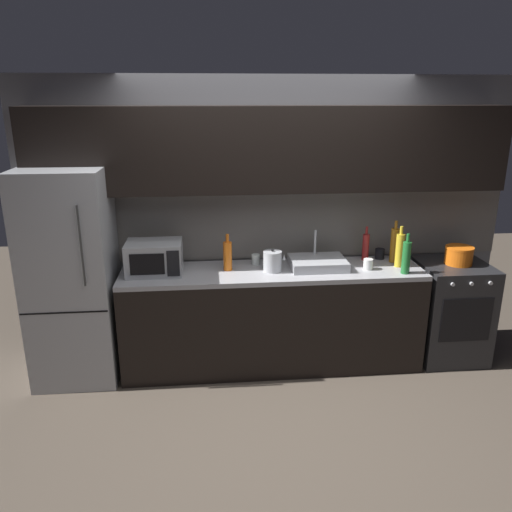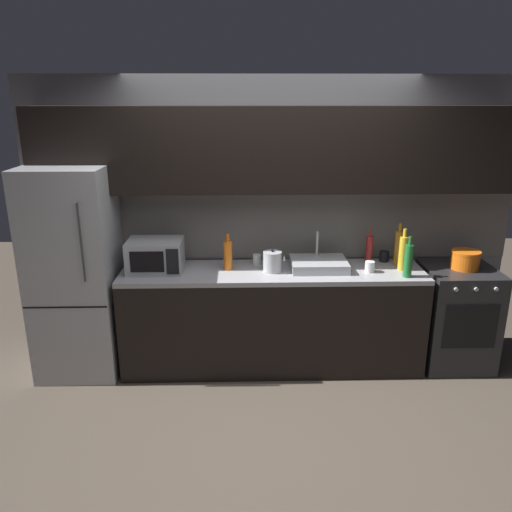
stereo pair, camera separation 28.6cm
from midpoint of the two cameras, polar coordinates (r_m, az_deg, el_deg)
ground_plane at (r=3.96m, az=4.73°, el=-18.46°), size 10.00×10.00×0.00m
back_wall at (r=4.46m, az=3.60°, el=7.53°), size 4.33×0.44×2.50m
counter_run at (r=4.51m, az=3.66°, el=-7.04°), size 2.59×0.60×0.90m
refrigerator at (r=4.51m, az=-17.95°, el=-1.76°), size 0.68×0.69×1.80m
oven_range at (r=4.93m, az=23.09°, el=-6.28°), size 0.60×0.62×0.90m
microwave at (r=4.34m, az=-9.41°, el=0.03°), size 0.46×0.35×0.27m
sink_basin at (r=4.41m, az=8.91°, el=-0.93°), size 0.48×0.38×0.30m
kettle at (r=4.29m, az=3.77°, el=-0.64°), size 0.19×0.16×0.20m
wine_bottle_amber at (r=4.64m, az=17.45°, el=0.90°), size 0.07×0.07×0.38m
wine_bottle_yellow at (r=4.52m, az=17.98°, el=0.34°), size 0.07×0.07×0.36m
wine_bottle_orange at (r=4.32m, az=-1.29°, el=0.10°), size 0.07×0.07×0.32m
wine_bottle_green at (r=4.36m, az=18.58°, el=-0.49°), size 0.07×0.07×0.34m
wine_bottle_red at (r=4.64m, az=14.35°, el=0.78°), size 0.06×0.06×0.31m
mug_white at (r=4.42m, az=14.49°, el=-1.20°), size 0.08×0.08×0.09m
mug_dark at (r=4.73m, az=15.90°, el=-0.06°), size 0.09×0.09×0.09m
mug_clear at (r=4.47m, az=1.92°, el=-0.41°), size 0.07×0.07×0.09m
cooking_pot at (r=4.76m, az=24.10°, el=-0.41°), size 0.24×0.24×0.16m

